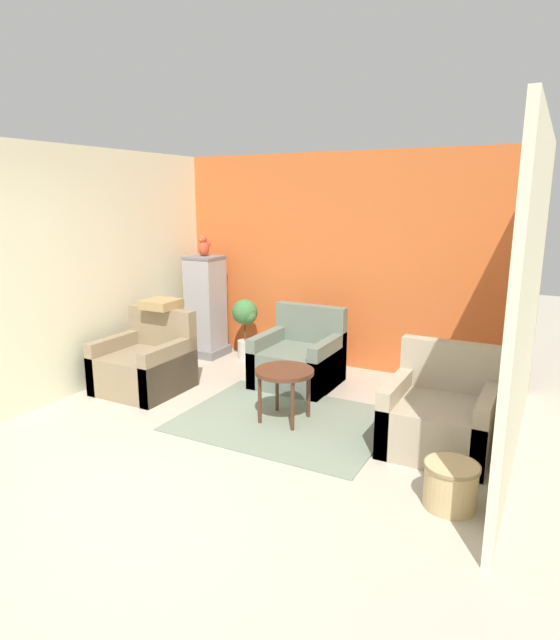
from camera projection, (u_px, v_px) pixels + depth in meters
name	position (u px, v px, depth m)	size (l,w,h in m)	color
ground_plane	(182.00, 479.00, 4.14)	(20.00, 20.00, 0.00)	beige
wall_back_accent	(342.00, 262.00, 6.65)	(4.50, 0.06, 2.66)	orange
wall_left	(112.00, 267.00, 6.24)	(0.06, 3.24, 2.66)	beige
wall_right	(528.00, 301.00, 4.22)	(0.06, 3.24, 2.66)	beige
area_rug	(284.00, 420.00, 5.20)	(1.96, 1.54, 0.01)	gray
coffee_table	(285.00, 376.00, 5.10)	(0.56, 0.56, 0.52)	#512D1E
armchair_left	(145.00, 365.00, 5.99)	(0.87, 0.86, 0.88)	#8E7A5B
armchair_right	(440.00, 417.00, 4.59)	(0.87, 0.86, 0.88)	tan
armchair_middle	(299.00, 360.00, 6.17)	(0.87, 0.86, 0.88)	slate
birdcage	(206.00, 308.00, 7.23)	(0.50, 0.50, 1.36)	slate
parrot	(204.00, 246.00, 7.05)	(0.13, 0.24, 0.29)	#D14C2D
potted_plant	(245.00, 319.00, 7.08)	(0.37, 0.34, 0.81)	beige
wicker_basket	(451.00, 484.00, 3.73)	(0.38, 0.38, 0.32)	tan
throw_pillow	(161.00, 304.00, 6.12)	(0.37, 0.37, 0.10)	tan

